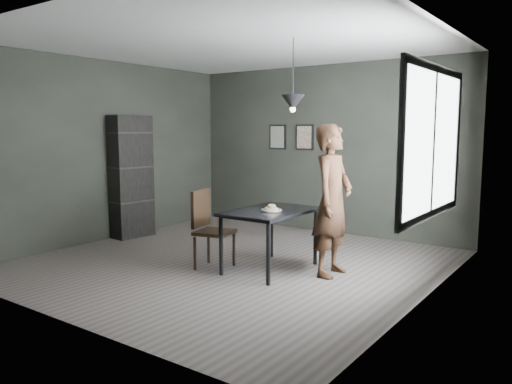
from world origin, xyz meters
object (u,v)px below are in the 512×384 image
Objects in this scene: cafe_table at (270,216)px; white_plate at (272,211)px; shelf_unit at (131,177)px; woman at (332,200)px; wood_chair at (208,224)px; pendant_lamp at (293,102)px.

cafe_table is 0.12m from white_plate.
white_plate is 0.12× the size of shelf_unit.
woman is 1.58m from wood_chair.
cafe_table is 1.22× the size of wood_chair.
pendant_lamp is (-0.47, -0.15, 1.15)m from woman.
cafe_table is at bearing -0.70° from shelf_unit.
white_plate is at bearing -45.22° from cafe_table.
shelf_unit is (-2.98, 0.37, 0.22)m from white_plate.
woman is 3.64m from shelf_unit.
cafe_table is at bearing 107.25° from woman.
white_plate is 0.23× the size of wood_chair.
woman is at bearing 17.79° from pendant_lamp.
pendant_lamp reaches higher than woman.
white_plate is at bearing -139.75° from pendant_lamp.
woman is (0.72, 0.25, 0.23)m from cafe_table.
woman is at bearing 4.42° from shelf_unit.
woman is (0.66, 0.31, 0.14)m from white_plate.
pendant_lamp is (0.94, 0.46, 1.49)m from wood_chair.
wood_chair is (-1.41, -0.61, -0.34)m from woman.
cafe_table is 0.79m from woman.
shelf_unit reaches higher than white_plate.
cafe_table is 0.79m from wood_chair.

